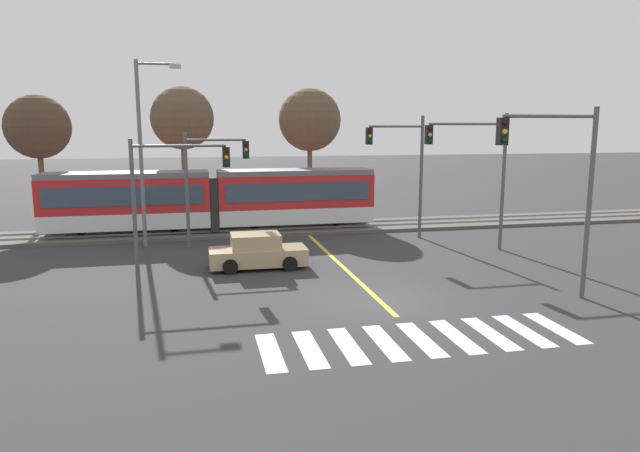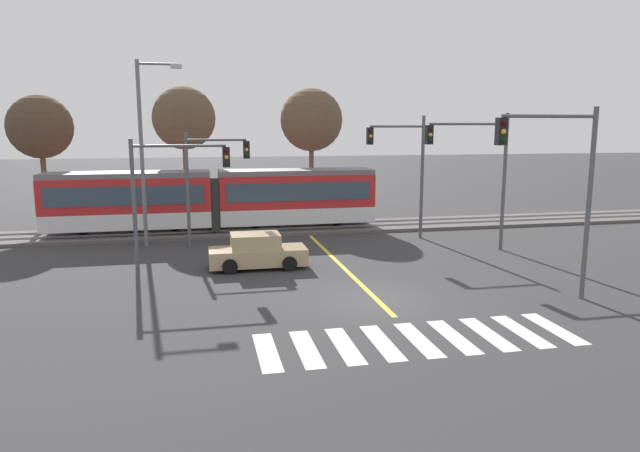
{
  "view_description": "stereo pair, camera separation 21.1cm",
  "coord_description": "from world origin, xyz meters",
  "px_view_note": "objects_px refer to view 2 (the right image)",
  "views": [
    {
      "loc": [
        -6.26,
        -18.54,
        6.08
      ],
      "look_at": [
        -0.7,
        6.54,
        1.6
      ],
      "focal_mm": 32.0,
      "sensor_mm": 36.0,
      "label": 1
    },
    {
      "loc": [
        -6.06,
        -18.59,
        6.08
      ],
      "look_at": [
        -0.7,
        6.54,
        1.6
      ],
      "focal_mm": 32.0,
      "sensor_mm": 36.0,
      "label": 2
    }
  ],
  "objects_px": {
    "traffic_light_mid_right": "(480,162)",
    "bare_tree_far_west": "(40,127)",
    "sedan_crossing": "(257,252)",
    "traffic_light_mid_left": "(169,180)",
    "traffic_light_far_left": "(209,172)",
    "street_lamp_west": "(145,143)",
    "traffic_light_far_right": "(405,160)",
    "bare_tree_east": "(311,120)",
    "traffic_light_near_right": "(561,174)",
    "light_rail_tram": "(215,198)",
    "bare_tree_west": "(184,119)"
  },
  "relations": [
    {
      "from": "traffic_light_mid_right",
      "to": "bare_tree_far_west",
      "type": "distance_m",
      "value": 25.63
    },
    {
      "from": "sedan_crossing",
      "to": "traffic_light_mid_left",
      "type": "xyz_separation_m",
      "value": [
        -3.66,
        1.31,
        3.09
      ]
    },
    {
      "from": "sedan_crossing",
      "to": "traffic_light_far_left",
      "type": "xyz_separation_m",
      "value": [
        -1.87,
        5.12,
        3.14
      ]
    },
    {
      "from": "street_lamp_west",
      "to": "traffic_light_mid_right",
      "type": "bearing_deg",
      "value": -16.44
    },
    {
      "from": "traffic_light_far_left",
      "to": "sedan_crossing",
      "type": "bearing_deg",
      "value": -70.0
    },
    {
      "from": "traffic_light_far_right",
      "to": "traffic_light_mid_left",
      "type": "height_order",
      "value": "traffic_light_far_right"
    },
    {
      "from": "street_lamp_west",
      "to": "bare_tree_east",
      "type": "height_order",
      "value": "street_lamp_west"
    },
    {
      "from": "traffic_light_near_right",
      "to": "traffic_light_mid_left",
      "type": "xyz_separation_m",
      "value": [
        -13.4,
        8.26,
        -0.69
      ]
    },
    {
      "from": "light_rail_tram",
      "to": "traffic_light_mid_right",
      "type": "relative_size",
      "value": 2.75
    },
    {
      "from": "sedan_crossing",
      "to": "traffic_light_mid_right",
      "type": "bearing_deg",
      "value": 6.11
    },
    {
      "from": "traffic_light_mid_left",
      "to": "traffic_light_far_right",
      "type": "bearing_deg",
      "value": 16.57
    },
    {
      "from": "traffic_light_far_left",
      "to": "bare_tree_west",
      "type": "xyz_separation_m",
      "value": [
        -1.3,
        8.17,
        2.75
      ]
    },
    {
      "from": "traffic_light_far_right",
      "to": "traffic_light_far_left",
      "type": "bearing_deg",
      "value": 178.98
    },
    {
      "from": "street_lamp_west",
      "to": "bare_tree_far_west",
      "type": "bearing_deg",
      "value": 132.06
    },
    {
      "from": "traffic_light_mid_left",
      "to": "bare_tree_far_west",
      "type": "xyz_separation_m",
      "value": [
        -7.96,
        11.93,
        2.26
      ]
    },
    {
      "from": "traffic_light_mid_right",
      "to": "traffic_light_far_right",
      "type": "bearing_deg",
      "value": 122.51
    },
    {
      "from": "sedan_crossing",
      "to": "traffic_light_mid_left",
      "type": "distance_m",
      "value": 4.97
    },
    {
      "from": "traffic_light_far_left",
      "to": "traffic_light_near_right",
      "type": "bearing_deg",
      "value": -46.12
    },
    {
      "from": "street_lamp_west",
      "to": "bare_tree_east",
      "type": "bearing_deg",
      "value": 39.77
    },
    {
      "from": "traffic_light_far_left",
      "to": "bare_tree_west",
      "type": "bearing_deg",
      "value": 99.07
    },
    {
      "from": "traffic_light_far_right",
      "to": "bare_tree_far_west",
      "type": "distance_m",
      "value": 21.86
    },
    {
      "from": "bare_tree_west",
      "to": "bare_tree_far_west",
      "type": "bearing_deg",
      "value": -179.59
    },
    {
      "from": "light_rail_tram",
      "to": "sedan_crossing",
      "type": "height_order",
      "value": "light_rail_tram"
    },
    {
      "from": "light_rail_tram",
      "to": "bare_tree_east",
      "type": "height_order",
      "value": "bare_tree_east"
    },
    {
      "from": "traffic_light_far_left",
      "to": "street_lamp_west",
      "type": "bearing_deg",
      "value": 166.6
    },
    {
      "from": "bare_tree_far_west",
      "to": "sedan_crossing",
      "type": "bearing_deg",
      "value": -48.74
    },
    {
      "from": "bare_tree_far_west",
      "to": "light_rail_tram",
      "type": "bearing_deg",
      "value": -23.56
    },
    {
      "from": "sedan_crossing",
      "to": "bare_tree_far_west",
      "type": "distance_m",
      "value": 18.4
    },
    {
      "from": "light_rail_tram",
      "to": "traffic_light_far_right",
      "type": "height_order",
      "value": "traffic_light_far_right"
    },
    {
      "from": "sedan_crossing",
      "to": "street_lamp_west",
      "type": "height_order",
      "value": "street_lamp_west"
    },
    {
      "from": "traffic_light_mid_left",
      "to": "street_lamp_west",
      "type": "xyz_separation_m",
      "value": [
        -1.3,
        4.55,
        1.48
      ]
    },
    {
      "from": "traffic_light_mid_left",
      "to": "street_lamp_west",
      "type": "height_order",
      "value": "street_lamp_west"
    },
    {
      "from": "traffic_light_near_right",
      "to": "street_lamp_west",
      "type": "relative_size",
      "value": 0.72
    },
    {
      "from": "traffic_light_far_right",
      "to": "street_lamp_west",
      "type": "xyz_separation_m",
      "value": [
        -13.5,
        0.92,
        0.98
      ]
    },
    {
      "from": "traffic_light_mid_left",
      "to": "street_lamp_west",
      "type": "bearing_deg",
      "value": 105.96
    },
    {
      "from": "traffic_light_near_right",
      "to": "bare_tree_east",
      "type": "xyz_separation_m",
      "value": [
        -4.5,
        21.3,
        2.04
      ]
    },
    {
      "from": "traffic_light_far_left",
      "to": "bare_tree_far_west",
      "type": "distance_m",
      "value": 12.87
    },
    {
      "from": "light_rail_tram",
      "to": "bare_tree_far_west",
      "type": "xyz_separation_m",
      "value": [
        -10.09,
        4.4,
        4.0
      ]
    },
    {
      "from": "traffic_light_far_left",
      "to": "bare_tree_far_west",
      "type": "bearing_deg",
      "value": 140.23
    },
    {
      "from": "street_lamp_west",
      "to": "bare_tree_west",
      "type": "relative_size",
      "value": 1.09
    },
    {
      "from": "traffic_light_near_right",
      "to": "traffic_light_mid_left",
      "type": "bearing_deg",
      "value": 148.36
    },
    {
      "from": "sedan_crossing",
      "to": "traffic_light_far_left",
      "type": "height_order",
      "value": "traffic_light_far_left"
    },
    {
      "from": "light_rail_tram",
      "to": "bare_tree_east",
      "type": "bearing_deg",
      "value": 39.17
    },
    {
      "from": "bare_tree_far_west",
      "to": "street_lamp_west",
      "type": "bearing_deg",
      "value": -47.94
    },
    {
      "from": "bare_tree_far_west",
      "to": "bare_tree_east",
      "type": "distance_m",
      "value": 16.9
    },
    {
      "from": "traffic_light_near_right",
      "to": "bare_tree_far_west",
      "type": "distance_m",
      "value": 29.42
    },
    {
      "from": "sedan_crossing",
      "to": "traffic_light_far_left",
      "type": "distance_m",
      "value": 6.29
    },
    {
      "from": "sedan_crossing",
      "to": "traffic_light_mid_right",
      "type": "distance_m",
      "value": 11.61
    },
    {
      "from": "traffic_light_near_right",
      "to": "bare_tree_far_west",
      "type": "height_order",
      "value": "bare_tree_far_west"
    },
    {
      "from": "light_rail_tram",
      "to": "bare_tree_far_west",
      "type": "height_order",
      "value": "bare_tree_far_west"
    }
  ]
}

